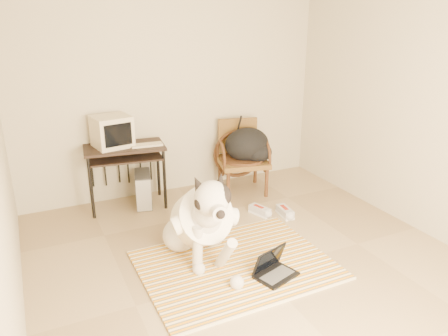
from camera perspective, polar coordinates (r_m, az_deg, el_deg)
floor at (r=4.19m, az=4.67°, el=-13.30°), size 4.50×4.50×0.00m
wall_back at (r=5.63m, az=-6.59°, el=10.22°), size 4.50×0.00×4.50m
wall_right at (r=4.93m, az=25.87°, el=6.98°), size 0.00×4.50×4.50m
rug at (r=4.25m, az=1.56°, el=-12.53°), size 1.76×1.35×0.02m
dog at (r=4.19m, az=-3.00°, el=-6.90°), size 0.67×1.40×1.01m
laptop at (r=4.08m, az=6.47°, el=-12.93°), size 0.43×0.36×0.26m
computer_desk at (r=5.32m, az=-12.79°, el=1.66°), size 0.99×0.63×0.78m
crt_monitor at (r=5.27m, az=-14.43°, el=4.66°), size 0.47×0.45×0.36m
desk_keyboard at (r=5.24m, az=-10.05°, el=2.98°), size 0.38×0.17×0.02m
pc_tower at (r=5.48m, az=-10.49°, el=-2.73°), size 0.29×0.47×0.42m
rattan_chair at (r=5.77m, az=2.31°, el=1.52°), size 0.73×0.71×0.93m
backpack at (r=5.68m, az=3.29°, el=2.91°), size 0.59×0.52×0.44m
sneaker_left at (r=5.22m, az=4.70°, el=-5.60°), size 0.19×0.30×0.10m
sneaker_right at (r=5.22m, az=7.95°, el=-5.73°), size 0.14×0.30×0.10m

